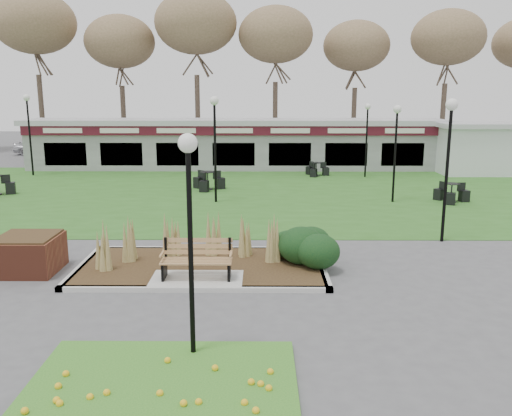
{
  "coord_description": "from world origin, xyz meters",
  "views": [
    {
      "loc": [
        1.52,
        -12.19,
        4.54
      ],
      "look_at": [
        1.41,
        2.0,
        1.46
      ],
      "focal_mm": 38.0,
      "sensor_mm": 36.0,
      "label": 1
    }
  ],
  "objects_px": {
    "brick_planter": "(28,253)",
    "lamp_post_mid_right": "(396,132)",
    "lamp_post_near_left": "(189,198)",
    "lamp_post_far_left": "(28,117)",
    "lamp_post_mid_left": "(215,126)",
    "car_black": "(74,148)",
    "bistro_set_c": "(451,196)",
    "food_pavilion": "(235,144)",
    "car_silver": "(41,146)",
    "service_hut": "(476,148)",
    "park_bench": "(197,259)",
    "lamp_post_far_right": "(367,124)",
    "bistro_set_d": "(316,171)",
    "bistro_set_b": "(208,184)",
    "lamp_post_near_right": "(449,139)"
  },
  "relations": [
    {
      "from": "brick_planter",
      "to": "lamp_post_mid_right",
      "type": "bearing_deg",
      "value": 37.95
    },
    {
      "from": "lamp_post_near_left",
      "to": "lamp_post_far_left",
      "type": "height_order",
      "value": "lamp_post_far_left"
    },
    {
      "from": "lamp_post_mid_left",
      "to": "car_black",
      "type": "height_order",
      "value": "lamp_post_mid_left"
    },
    {
      "from": "lamp_post_mid_left",
      "to": "lamp_post_mid_right",
      "type": "distance_m",
      "value": 7.36
    },
    {
      "from": "brick_planter",
      "to": "bistro_set_c",
      "type": "xyz_separation_m",
      "value": [
        13.84,
        8.88,
        -0.2
      ]
    },
    {
      "from": "food_pavilion",
      "to": "lamp_post_mid_right",
      "type": "relative_size",
      "value": 6.18
    },
    {
      "from": "brick_planter",
      "to": "lamp_post_near_left",
      "type": "height_order",
      "value": "lamp_post_near_left"
    },
    {
      "from": "brick_planter",
      "to": "lamp_post_near_left",
      "type": "xyz_separation_m",
      "value": [
        4.75,
        -4.5,
        2.35
      ]
    },
    {
      "from": "car_silver",
      "to": "lamp_post_near_left",
      "type": "bearing_deg",
      "value": -156.7
    },
    {
      "from": "service_hut",
      "to": "lamp_post_near_left",
      "type": "bearing_deg",
      "value": -121.44
    },
    {
      "from": "park_bench",
      "to": "food_pavilion",
      "type": "height_order",
      "value": "food_pavilion"
    },
    {
      "from": "food_pavilion",
      "to": "car_silver",
      "type": "height_order",
      "value": "food_pavilion"
    },
    {
      "from": "park_bench",
      "to": "bistro_set_c",
      "type": "distance_m",
      "value": 13.49
    },
    {
      "from": "lamp_post_mid_right",
      "to": "lamp_post_far_left",
      "type": "distance_m",
      "value": 19.28
    },
    {
      "from": "food_pavilion",
      "to": "lamp_post_mid_left",
      "type": "bearing_deg",
      "value": -91.84
    },
    {
      "from": "food_pavilion",
      "to": "lamp_post_far_right",
      "type": "distance_m",
      "value": 8.02
    },
    {
      "from": "food_pavilion",
      "to": "lamp_post_near_left",
      "type": "relative_size",
      "value": 6.35
    },
    {
      "from": "lamp_post_far_left",
      "to": "bistro_set_d",
      "type": "relative_size",
      "value": 3.28
    },
    {
      "from": "bistro_set_c",
      "to": "park_bench",
      "type": "bearing_deg",
      "value": -134.43
    },
    {
      "from": "lamp_post_near_left",
      "to": "lamp_post_mid_left",
      "type": "bearing_deg",
      "value": 92.91
    },
    {
      "from": "food_pavilion",
      "to": "lamp_post_near_left",
      "type": "xyz_separation_m",
      "value": [
        0.35,
        -23.46,
        1.35
      ]
    },
    {
      "from": "park_bench",
      "to": "bistro_set_b",
      "type": "xyz_separation_m",
      "value": [
        -0.93,
        12.46,
        -0.29
      ]
    },
    {
      "from": "car_black",
      "to": "brick_planter",
      "type": "bearing_deg",
      "value": -169.69
    },
    {
      "from": "lamp_post_near_right",
      "to": "lamp_post_far_right",
      "type": "relative_size",
      "value": 1.11
    },
    {
      "from": "lamp_post_far_right",
      "to": "bistro_set_c",
      "type": "xyz_separation_m",
      "value": [
        2.3,
        -6.69,
        -2.56
      ]
    },
    {
      "from": "lamp_post_near_right",
      "to": "car_black",
      "type": "xyz_separation_m",
      "value": [
        -18.01,
        19.92,
        -2.38
      ]
    },
    {
      "from": "lamp_post_near_right",
      "to": "bistro_set_b",
      "type": "height_order",
      "value": "lamp_post_near_right"
    },
    {
      "from": "bistro_set_c",
      "to": "lamp_post_mid_left",
      "type": "bearing_deg",
      "value": -179.74
    },
    {
      "from": "food_pavilion",
      "to": "lamp_post_mid_right",
      "type": "distance_m",
      "value": 12.35
    },
    {
      "from": "brick_planter",
      "to": "lamp_post_near_right",
      "type": "relative_size",
      "value": 0.35
    },
    {
      "from": "lamp_post_near_right",
      "to": "lamp_post_far_left",
      "type": "height_order",
      "value": "lamp_post_far_left"
    },
    {
      "from": "brick_planter",
      "to": "bistro_set_c",
      "type": "bearing_deg",
      "value": 32.69
    },
    {
      "from": "park_bench",
      "to": "brick_planter",
      "type": "height_order",
      "value": "park_bench"
    },
    {
      "from": "car_silver",
      "to": "service_hut",
      "type": "bearing_deg",
      "value": -110.41
    },
    {
      "from": "service_hut",
      "to": "food_pavilion",
      "type": "bearing_deg",
      "value": 171.73
    },
    {
      "from": "park_bench",
      "to": "car_black",
      "type": "distance_m",
      "value": 25.99
    },
    {
      "from": "park_bench",
      "to": "service_hut",
      "type": "height_order",
      "value": "service_hut"
    },
    {
      "from": "lamp_post_near_left",
      "to": "bistro_set_d",
      "type": "bearing_deg",
      "value": 78.37
    },
    {
      "from": "brick_planter",
      "to": "lamp_post_far_left",
      "type": "distance_m",
      "value": 17.48
    },
    {
      "from": "brick_planter",
      "to": "car_silver",
      "type": "distance_m",
      "value": 27.86
    },
    {
      "from": "lamp_post_near_left",
      "to": "car_silver",
      "type": "xyz_separation_m",
      "value": [
        -14.77,
        30.5,
        -2.2
      ]
    },
    {
      "from": "service_hut",
      "to": "lamp_post_near_left",
      "type": "distance_m",
      "value": 25.24
    },
    {
      "from": "service_hut",
      "to": "car_silver",
      "type": "xyz_separation_m",
      "value": [
        -27.92,
        9.0,
        -0.82
      ]
    },
    {
      "from": "service_hut",
      "to": "lamp_post_near_right",
      "type": "height_order",
      "value": "lamp_post_near_right"
    },
    {
      "from": "park_bench",
      "to": "car_black",
      "type": "xyz_separation_m",
      "value": [
        -10.9,
        23.6,
        0.18
      ]
    },
    {
      "from": "bistro_set_c",
      "to": "service_hut",
      "type": "bearing_deg",
      "value": 63.44
    },
    {
      "from": "food_pavilion",
      "to": "lamp_post_near_right",
      "type": "bearing_deg",
      "value": -66.07
    },
    {
      "from": "lamp_post_mid_left",
      "to": "bistro_set_b",
      "type": "distance_m",
      "value": 4.09
    },
    {
      "from": "bistro_set_c",
      "to": "lamp_post_mid_right",
      "type": "bearing_deg",
      "value": 179.27
    },
    {
      "from": "bistro_set_c",
      "to": "bistro_set_b",
      "type": "bearing_deg",
      "value": 164.78
    }
  ]
}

